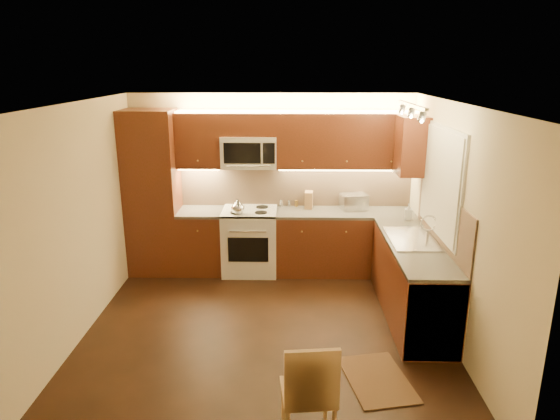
{
  "coord_description": "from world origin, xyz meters",
  "views": [
    {
      "loc": [
        0.26,
        -4.98,
        2.87
      ],
      "look_at": [
        0.15,
        0.55,
        1.25
      ],
      "focal_mm": 31.87,
      "sensor_mm": 36.0,
      "label": 1
    }
  ],
  "objects_px": {
    "kettle": "(238,207)",
    "knife_block": "(309,200)",
    "microwave": "(249,152)",
    "sink": "(412,233)",
    "soap_bottle": "(408,212)",
    "stove": "(250,241)",
    "dining_chair": "(308,390)",
    "toaster_oven": "(354,202)"
  },
  "relations": [
    {
      "from": "kettle",
      "to": "knife_block",
      "type": "relative_size",
      "value": 0.86
    },
    {
      "from": "microwave",
      "to": "sink",
      "type": "height_order",
      "value": "microwave"
    },
    {
      "from": "knife_block",
      "to": "soap_bottle",
      "type": "bearing_deg",
      "value": -16.44
    },
    {
      "from": "stove",
      "to": "kettle",
      "type": "height_order",
      "value": "kettle"
    },
    {
      "from": "dining_chair",
      "to": "toaster_oven",
      "type": "bearing_deg",
      "value": 71.68
    },
    {
      "from": "knife_block",
      "to": "kettle",
      "type": "bearing_deg",
      "value": -153.37
    },
    {
      "from": "microwave",
      "to": "kettle",
      "type": "xyz_separation_m",
      "value": [
        -0.14,
        -0.33,
        -0.7
      ]
    },
    {
      "from": "sink",
      "to": "stove",
      "type": "bearing_deg",
      "value": 150.64
    },
    {
      "from": "knife_block",
      "to": "dining_chair",
      "type": "distance_m",
      "value": 3.6
    },
    {
      "from": "microwave",
      "to": "knife_block",
      "type": "xyz_separation_m",
      "value": [
        0.83,
        0.05,
        -0.7
      ]
    },
    {
      "from": "stove",
      "to": "soap_bottle",
      "type": "relative_size",
      "value": 4.35
    },
    {
      "from": "kettle",
      "to": "knife_block",
      "type": "height_order",
      "value": "knife_block"
    },
    {
      "from": "microwave",
      "to": "soap_bottle",
      "type": "bearing_deg",
      "value": -12.42
    },
    {
      "from": "toaster_oven",
      "to": "knife_block",
      "type": "height_order",
      "value": "knife_block"
    },
    {
      "from": "stove",
      "to": "kettle",
      "type": "distance_m",
      "value": 0.62
    },
    {
      "from": "microwave",
      "to": "dining_chair",
      "type": "height_order",
      "value": "microwave"
    },
    {
      "from": "soap_bottle",
      "to": "knife_block",
      "type": "bearing_deg",
      "value": 167.76
    },
    {
      "from": "stove",
      "to": "knife_block",
      "type": "xyz_separation_m",
      "value": [
        0.83,
        0.18,
        0.56
      ]
    },
    {
      "from": "microwave",
      "to": "toaster_oven",
      "type": "bearing_deg",
      "value": 0.48
    },
    {
      "from": "microwave",
      "to": "soap_bottle",
      "type": "height_order",
      "value": "microwave"
    },
    {
      "from": "toaster_oven",
      "to": "kettle",
      "type": "bearing_deg",
      "value": -179.11
    },
    {
      "from": "knife_block",
      "to": "soap_bottle",
      "type": "relative_size",
      "value": 1.15
    },
    {
      "from": "knife_block",
      "to": "dining_chair",
      "type": "relative_size",
      "value": 0.26
    },
    {
      "from": "sink",
      "to": "knife_block",
      "type": "relative_size",
      "value": 3.54
    },
    {
      "from": "sink",
      "to": "toaster_oven",
      "type": "xyz_separation_m",
      "value": [
        -0.53,
        1.27,
        0.03
      ]
    },
    {
      "from": "sink",
      "to": "dining_chair",
      "type": "bearing_deg",
      "value": -119.89
    },
    {
      "from": "toaster_oven",
      "to": "dining_chair",
      "type": "bearing_deg",
      "value": -113.41
    },
    {
      "from": "soap_bottle",
      "to": "dining_chair",
      "type": "distance_m",
      "value": 3.39
    },
    {
      "from": "stove",
      "to": "knife_block",
      "type": "relative_size",
      "value": 3.79
    },
    {
      "from": "sink",
      "to": "knife_block",
      "type": "xyz_separation_m",
      "value": [
        -1.17,
        1.31,
        0.05
      ]
    },
    {
      "from": "microwave",
      "to": "dining_chair",
      "type": "distance_m",
      "value": 3.79
    },
    {
      "from": "sink",
      "to": "kettle",
      "type": "xyz_separation_m",
      "value": [
        -2.14,
        0.93,
        0.05
      ]
    },
    {
      "from": "dining_chair",
      "to": "kettle",
      "type": "bearing_deg",
      "value": 98.9
    },
    {
      "from": "kettle",
      "to": "stove",
      "type": "bearing_deg",
      "value": 39.54
    },
    {
      "from": "stove",
      "to": "toaster_oven",
      "type": "distance_m",
      "value": 1.57
    },
    {
      "from": "knife_block",
      "to": "dining_chair",
      "type": "bearing_deg",
      "value": -86.71
    },
    {
      "from": "sink",
      "to": "soap_bottle",
      "type": "xyz_separation_m",
      "value": [
        0.13,
        0.79,
        0.03
      ]
    },
    {
      "from": "microwave",
      "to": "dining_chair",
      "type": "relative_size",
      "value": 0.83
    },
    {
      "from": "stove",
      "to": "sink",
      "type": "xyz_separation_m",
      "value": [
        2.0,
        -1.12,
        0.52
      ]
    },
    {
      "from": "toaster_oven",
      "to": "microwave",
      "type": "bearing_deg",
      "value": 169.22
    },
    {
      "from": "stove",
      "to": "toaster_oven",
      "type": "xyz_separation_m",
      "value": [
        1.47,
        0.15,
        0.55
      ]
    },
    {
      "from": "toaster_oven",
      "to": "soap_bottle",
      "type": "xyz_separation_m",
      "value": [
        0.67,
        -0.48,
        -0.0
      ]
    }
  ]
}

